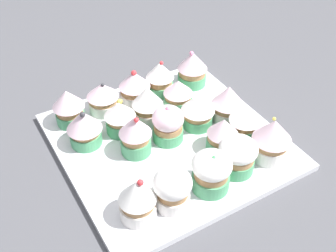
% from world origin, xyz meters
% --- Properties ---
extents(ground_plane, '(1.80, 1.80, 0.03)m').
position_xyz_m(ground_plane, '(0.00, 0.00, -0.01)').
color(ground_plane, '#4C4C51').
extents(baking_tray, '(0.37, 0.37, 0.01)m').
position_xyz_m(baking_tray, '(0.00, 0.00, 0.01)').
color(baking_tray, silver).
rests_on(baking_tray, ground_plane).
extents(cupcake_0, '(0.06, 0.06, 0.08)m').
position_xyz_m(cupcake_0, '(-0.13, -0.12, 0.05)').
color(cupcake_0, '#4C9E6B').
rests_on(cupcake_0, baking_tray).
extents(cupcake_1, '(0.06, 0.06, 0.07)m').
position_xyz_m(cupcake_1, '(-0.06, -0.13, 0.05)').
color(cupcake_1, '#4C9E6B').
rests_on(cupcake_1, baking_tray).
extents(cupcake_2, '(0.06, 0.06, 0.07)m').
position_xyz_m(cupcake_2, '(-0.00, -0.13, 0.05)').
color(cupcake_2, white).
rests_on(cupcake_2, baking_tray).
extents(cupcake_3, '(0.06, 0.06, 0.07)m').
position_xyz_m(cupcake_3, '(0.07, -0.13, 0.04)').
color(cupcake_3, white).
rests_on(cupcake_3, baking_tray).
extents(cupcake_4, '(0.06, 0.06, 0.07)m').
position_xyz_m(cupcake_4, '(0.13, -0.13, 0.05)').
color(cupcake_4, '#4C9E6B').
rests_on(cupcake_4, baking_tray).
extents(cupcake_5, '(0.06, 0.06, 0.06)m').
position_xyz_m(cupcake_5, '(-0.06, -0.07, 0.04)').
color(cupcake_5, '#4C9E6B').
rests_on(cupcake_5, baking_tray).
extents(cupcake_6, '(0.06, 0.06, 0.08)m').
position_xyz_m(cupcake_6, '(0.01, -0.06, 0.05)').
color(cupcake_6, white).
rests_on(cupcake_6, baking_tray).
extents(cupcake_7, '(0.06, 0.06, 0.07)m').
position_xyz_m(cupcake_7, '(0.06, -0.06, 0.05)').
color(cupcake_7, '#4C9E6B').
rests_on(cupcake_7, baking_tray).
extents(cupcake_8, '(0.06, 0.06, 0.07)m').
position_xyz_m(cupcake_8, '(0.13, -0.06, 0.05)').
color(cupcake_8, '#4C9E6B').
rests_on(cupcake_8, baking_tray).
extents(cupcake_9, '(0.06, 0.06, 0.07)m').
position_xyz_m(cupcake_9, '(-0.12, 0.01, 0.05)').
color(cupcake_9, white).
rests_on(cupcake_9, baking_tray).
extents(cupcake_10, '(0.06, 0.06, 0.07)m').
position_xyz_m(cupcake_10, '(-0.07, -0.01, 0.05)').
color(cupcake_10, '#4C9E6B').
rests_on(cupcake_10, baking_tray).
extents(cupcake_11, '(0.06, 0.06, 0.07)m').
position_xyz_m(cupcake_11, '(0.00, 0.00, 0.05)').
color(cupcake_11, '#4C9E6B').
rests_on(cupcake_11, baking_tray).
extents(cupcake_12, '(0.06, 0.06, 0.08)m').
position_xyz_m(cupcake_12, '(0.06, 0.00, 0.05)').
color(cupcake_12, '#4C9E6B').
rests_on(cupcake_12, baking_tray).
extents(cupcake_13, '(0.06, 0.06, 0.07)m').
position_xyz_m(cupcake_13, '(-0.12, 0.06, 0.05)').
color(cupcake_13, '#4C9E6B').
rests_on(cupcake_13, baking_tray).
extents(cupcake_14, '(0.05, 0.05, 0.07)m').
position_xyz_m(cupcake_14, '(-0.07, 0.07, 0.04)').
color(cupcake_14, '#4C9E6B').
rests_on(cupcake_14, baking_tray).
extents(cupcake_15, '(0.07, 0.07, 0.08)m').
position_xyz_m(cupcake_15, '(-0.13, 0.13, 0.05)').
color(cupcake_15, white).
rests_on(cupcake_15, baking_tray).
extents(cupcake_16, '(0.06, 0.06, 0.07)m').
position_xyz_m(cupcake_16, '(-0.06, 0.12, 0.05)').
color(cupcake_16, '#4C9E6B').
rests_on(cupcake_16, baking_tray).
extents(cupcake_17, '(0.06, 0.06, 0.07)m').
position_xyz_m(cupcake_17, '(0.00, 0.13, 0.05)').
color(cupcake_17, '#4C9E6B').
rests_on(cupcake_17, baking_tray).
extents(cupcake_18, '(0.06, 0.06, 0.07)m').
position_xyz_m(cupcake_18, '(0.07, 0.13, 0.05)').
color(cupcake_18, white).
rests_on(cupcake_18, baking_tray).
extents(cupcake_19, '(0.06, 0.06, 0.08)m').
position_xyz_m(cupcake_19, '(0.12, 0.12, 0.05)').
color(cupcake_19, white).
rests_on(cupcake_19, baking_tray).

